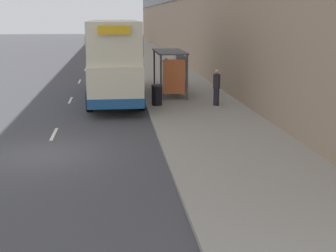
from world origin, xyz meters
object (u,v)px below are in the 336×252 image
pedestrian_1 (166,71)px  litter_bin (157,95)px  double_decker_bus_near (114,58)px  bus_shelter (173,65)px  pedestrian_at_shelter (217,87)px  car_0 (117,39)px

pedestrian_1 → litter_bin: bearing=-100.3°
double_decker_bus_near → pedestrian_1: size_ratio=6.37×
pedestrian_1 → litter_bin: 7.30m
bus_shelter → litter_bin: size_ratio=4.00×
bus_shelter → double_decker_bus_near: double_decker_bus_near is taller
pedestrian_at_shelter → litter_bin: 3.03m
double_decker_bus_near → litter_bin: bearing=-55.4°
double_decker_bus_near → litter_bin: size_ratio=10.85×
bus_shelter → pedestrian_at_shelter: size_ratio=2.31×
bus_shelter → double_decker_bus_near: (-3.30, 0.04, 0.41)m
double_decker_bus_near → pedestrian_at_shelter: 6.21m
litter_bin → car_0: bearing=91.5°
double_decker_bus_near → car_0: double_decker_bus_near is taller
pedestrian_at_shelter → pedestrian_1: 7.75m
pedestrian_1 → litter_bin: pedestrian_1 is taller
pedestrian_at_shelter → bus_shelter: bearing=117.5°
bus_shelter → pedestrian_1: (0.09, 4.20, -0.82)m
car_0 → double_decker_bus_near: bearing=-90.8°
car_0 → pedestrian_at_shelter: (4.37, -55.04, 0.16)m
pedestrian_1 → double_decker_bus_near: bearing=-129.1°
double_decker_bus_near → pedestrian_1: double_decker_bus_near is taller
car_0 → bus_shelter: bearing=-87.1°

